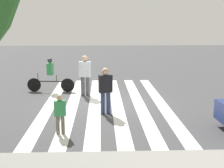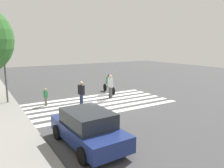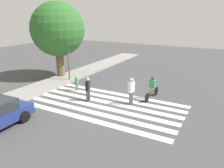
{
  "view_description": "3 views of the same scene",
  "coord_description": "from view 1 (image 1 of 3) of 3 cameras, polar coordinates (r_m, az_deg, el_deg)",
  "views": [
    {
      "loc": [
        0.2,
        12.23,
        3.33
      ],
      "look_at": [
        -0.24,
        0.1,
        0.84
      ],
      "focal_mm": 50.0,
      "sensor_mm": 36.0,
      "label": 1
    },
    {
      "loc": [
        -13.13,
        7.12,
        4.08
      ],
      "look_at": [
        -0.99,
        -0.4,
        1.49
      ],
      "focal_mm": 35.0,
      "sensor_mm": 36.0,
      "label": 2
    },
    {
      "loc": [
        -11.4,
        -6.74,
        5.69
      ],
      "look_at": [
        0.17,
        -0.41,
        1.46
      ],
      "focal_mm": 35.0,
      "sensor_mm": 36.0,
      "label": 3
    }
  ],
  "objects": [
    {
      "name": "ground_plane",
      "position": [
        12.68,
        -1.12,
        -3.64
      ],
      "size": [
        60.0,
        60.0,
        0.0
      ],
      "primitive_type": "plane",
      "color": "#444447"
    },
    {
      "name": "pedestrian_adult_tall_backpack",
      "position": [
        11.11,
        -1.2,
        -0.78
      ],
      "size": [
        0.51,
        0.34,
        1.68
      ],
      "rotation": [
        0.0,
        0.0,
        0.3
      ],
      "color": "navy",
      "rests_on": "ground_plane"
    },
    {
      "name": "pedestrian_adult_yellow_jacket",
      "position": [
        13.87,
        -4.96,
        1.98
      ],
      "size": [
        0.53,
        0.3,
        1.81
      ],
      "rotation": [
        0.0,
        0.0,
        2.99
      ],
      "color": "#4C4C51",
      "rests_on": "ground_plane"
    },
    {
      "name": "pedestrian_child_with_backpack",
      "position": [
        9.3,
        -9.49,
        -5.1
      ],
      "size": [
        0.36,
        0.23,
        1.21
      ],
      "rotation": [
        0.0,
        0.0,
        0.26
      ],
      "color": "#6B6051",
      "rests_on": "ground_plane"
    },
    {
      "name": "cyclist_near_curb",
      "position": [
        14.92,
        -11.21,
        1.85
      ],
      "size": [
        2.24,
        0.42,
        1.6
      ],
      "rotation": [
        0.0,
        0.0,
        -0.08
      ],
      "color": "black",
      "rests_on": "ground_plane"
    },
    {
      "name": "crosswalk_stripes",
      "position": [
        12.68,
        -1.12,
        -3.62
      ],
      "size": [
        4.94,
        10.0,
        0.01
      ],
      "color": "white",
      "rests_on": "ground_plane"
    }
  ]
}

